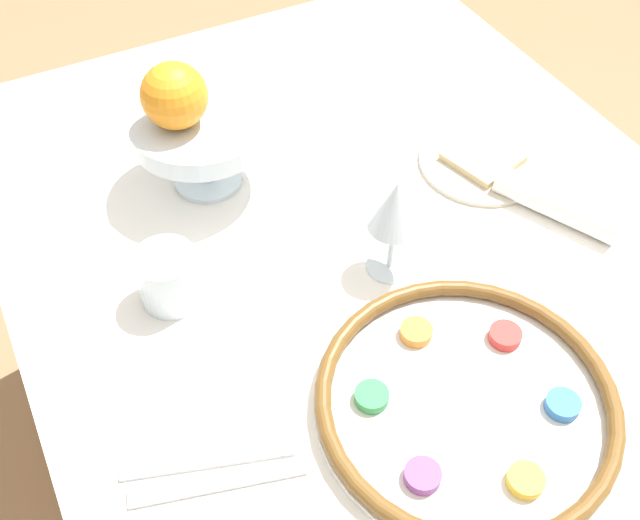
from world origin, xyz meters
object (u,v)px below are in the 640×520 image
Objects in this scene: bread_plate at (482,161)px; napkin_roll at (557,205)px; wine_glass at (393,209)px; seder_plate at (467,402)px; orange_fruit at (174,96)px; cup_near at (168,277)px; fruit_stand at (201,132)px.

bread_plate is 1.06× the size of napkin_roll.
wine_glass is 0.78× the size of bread_plate.
napkin_roll is at bearing -94.84° from wine_glass.
seder_plate reaches higher than bread_plate.
napkin_roll is (-0.30, -0.44, -0.14)m from orange_fruit.
seder_plate is 1.81× the size of bread_plate.
wine_glass reaches higher than bread_plate.
bread_plate is at bearing 11.31° from napkin_roll.
orange_fruit reaches higher than cup_near.
fruit_stand is (0.27, 0.15, -0.02)m from wine_glass.
seder_plate is at bearing -141.91° from cup_near.
seder_plate is 0.25m from wine_glass.
bread_plate is at bearing -64.03° from wine_glass.
wine_glass is 0.28m from bread_plate.
orange_fruit is at bearing -26.64° from cup_near.
fruit_stand is at bearing 28.96° from wine_glass.
seder_plate is 0.44m from bread_plate.
seder_plate is 0.52m from fruit_stand.
napkin_roll is (-0.14, -0.03, 0.01)m from bread_plate.
napkin_roll is at bearing -125.30° from fruit_stand.
cup_near is at bearing 72.98° from wine_glass.
seder_plate is 4.41× the size of cup_near.
bread_plate is 2.44× the size of cup_near.
orange_fruit is 0.55m from napkin_roll.
wine_glass reaches higher than cup_near.
seder_plate is 2.31× the size of wine_glass.
wine_glass is at bearing 115.97° from bread_plate.
orange_fruit is 0.47× the size of bread_plate.
fruit_stand is 0.43m from bread_plate.
fruit_stand reaches higher than napkin_roll.
wine_glass is at bearing -146.77° from orange_fruit.
wine_glass is at bearing -7.57° from seder_plate.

